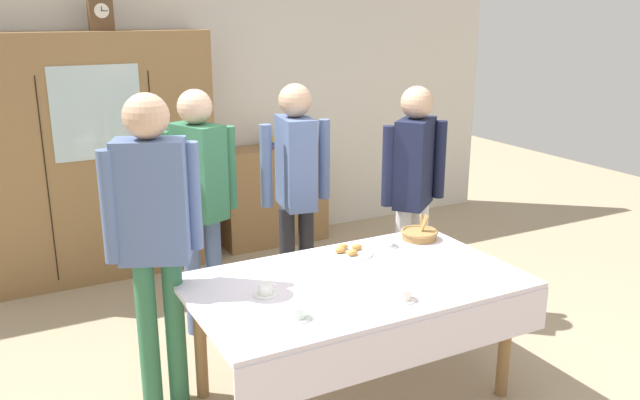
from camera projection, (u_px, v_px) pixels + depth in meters
name	position (u px, v px, depth m)	size (l,w,h in m)	color
ground_plane	(335.00, 378.00, 3.99)	(12.00, 12.00, 0.00)	tan
back_wall	(191.00, 102.00, 5.87)	(6.40, 0.10, 2.70)	silver
dining_table	(357.00, 296.00, 3.62)	(1.81, 1.08, 0.72)	olive
wall_cabinet	(97.00, 158.00, 5.31)	(1.85, 0.46, 1.99)	olive
mantel_clock	(101.00, 14.00, 5.06)	(0.18, 0.11, 0.24)	brown
bookshelf_low	(274.00, 195.00, 6.21)	(0.99, 0.35, 0.93)	olive
book_stack	(273.00, 142.00, 6.07)	(0.18, 0.21, 0.08)	#664C7A
tea_cup_near_right	(404.00, 295.00, 3.35)	(0.13, 0.13, 0.06)	white
tea_cup_center	(387.00, 242.00, 4.11)	(0.13, 0.13, 0.06)	white
tea_cup_near_left	(298.00, 313.00, 3.15)	(0.13, 0.13, 0.06)	silver
tea_cup_far_left	(266.00, 290.00, 3.41)	(0.13, 0.13, 0.06)	white
bread_basket	(419.00, 234.00, 4.24)	(0.24, 0.24, 0.16)	#9E7542
pastry_plate	(349.00, 252.00, 3.99)	(0.28, 0.28, 0.05)	white
spoon_front_edge	(315.00, 257.00, 3.93)	(0.12, 0.02, 0.01)	silver
spoon_near_left	(446.00, 249.00, 4.06)	(0.12, 0.02, 0.01)	silver
person_behind_table_right	(154.00, 223.00, 3.44)	(0.52, 0.33, 1.76)	#33704C
person_behind_table_left	(296.00, 179.00, 4.53)	(0.52, 0.39, 1.68)	#232328
person_near_right_end	(414.00, 179.00, 4.59)	(0.52, 0.38, 1.65)	silver
person_beside_shelf	(199.00, 189.00, 4.31)	(0.52, 0.41, 1.67)	slate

